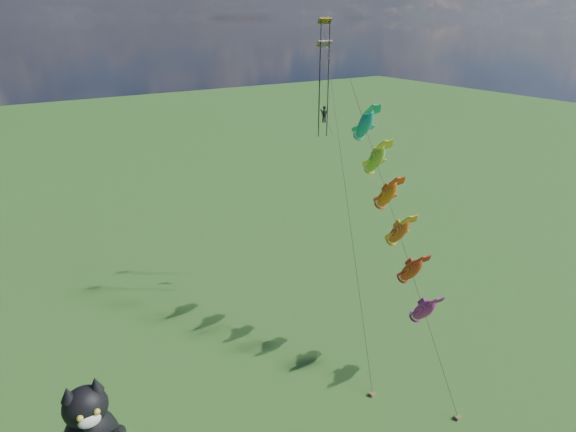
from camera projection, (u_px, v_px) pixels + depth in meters
fish_windsock_rig at (393, 214)px, 34.65m from camera, size 2.92×15.79×19.95m
parafoil_rig at (326, 96)px, 39.72m from camera, size 7.48×16.40×24.32m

